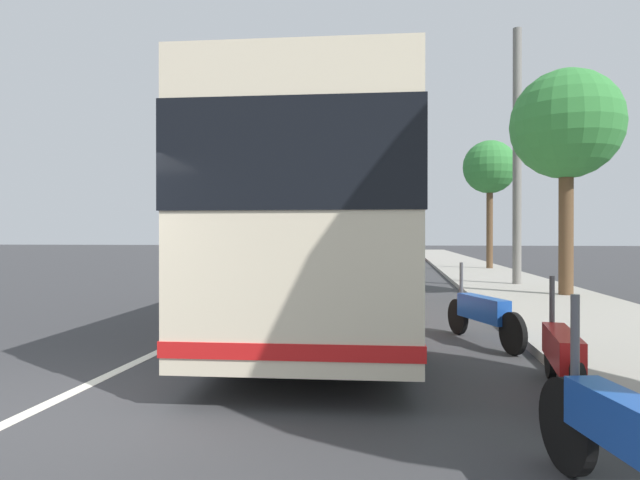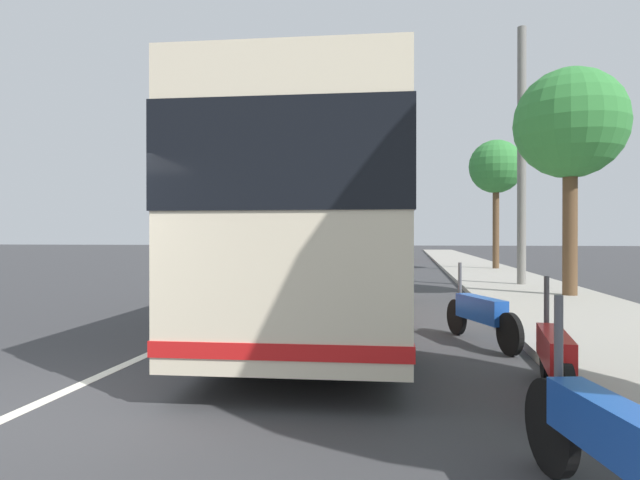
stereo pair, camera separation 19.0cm
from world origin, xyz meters
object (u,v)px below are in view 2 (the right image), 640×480
Objects in this scene: motorcycle_angled at (612,448)px; car_far_distant at (385,251)px; car_oncoming at (282,260)px; motorcycle_far_end at (555,356)px; car_side_street at (344,247)px; coach_bus at (331,220)px; utility_pole at (522,158)px; roadside_tree_far_block at (496,168)px; motorcycle_by_tree at (480,314)px; roadside_tree_mid_block at (570,125)px.

motorcycle_angled is 36.20m from car_far_distant.
car_oncoming is at bearing 6.57° from motorcycle_angled.
motorcycle_far_end is (2.57, -0.34, -0.02)m from motorcycle_angled.
motorcycle_far_end is 48.91m from car_side_street.
utility_pole is at bearing -36.27° from coach_bus.
roadside_tree_far_block reaches higher than motorcycle_angled.
motorcycle_by_tree is 46.02m from car_side_street.
motorcycle_by_tree is 0.35× the size of roadside_tree_mid_block.
coach_bus is at bearing 129.22° from roadside_tree_mid_block.
roadside_tree_far_block is (12.60, -0.02, 0.49)m from roadside_tree_mid_block.
utility_pole reaches higher than motorcycle_by_tree.
car_side_street is (45.37, 7.72, 0.23)m from motorcycle_by_tree.
utility_pole reaches higher than car_side_street.
motorcycle_by_tree is at bearing -126.62° from coach_bus.
car_side_street is at bearing 177.70° from car_oncoming.
motorcycle_angled is 51.39m from car_side_street.
motorcycle_far_end is at bearing -19.79° from motorcycle_angled.
roadside_tree_far_block is (24.51, -3.12, 4.70)m from motorcycle_angled.
motorcycle_far_end is 0.37× the size of roadside_tree_mid_block.
coach_bus reaches higher than motorcycle_by_tree.
car_side_street reaches higher than car_far_distant.
roadside_tree_mid_block is 12.61m from roadside_tree_far_block.
utility_pole is (3.32, 0.58, -0.36)m from roadside_tree_mid_block.
utility_pole is (-4.92, -9.38, 3.66)m from car_oncoming.
car_far_distant is at bearing 14.73° from utility_pole.
motorcycle_angled reaches higher than motorcycle_by_tree.
roadside_tree_mid_block is (9.34, -2.76, 4.23)m from motorcycle_far_end.
motorcycle_by_tree is 0.33× the size of roadside_tree_far_block.
motorcycle_by_tree is 8.34m from roadside_tree_mid_block.
utility_pole is at bearing 58.32° from car_oncoming.
roadside_tree_far_block reaches higher than motorcycle_far_end.
coach_bus is at bearing 161.44° from roadside_tree_far_block.
utility_pole is (-9.28, 0.61, -0.85)m from roadside_tree_far_block.
motorcycle_by_tree is at bearing -11.78° from motorcycle_angled.
motorcycle_angled is at bearing 5.59° from car_side_street.
car_side_street is at bearing 15.61° from roadside_tree_mid_block.
car_far_distant reaches higher than motorcycle_far_end.
roadside_tree_mid_block reaches higher than motorcycle_far_end.
car_oncoming reaches higher than motorcycle_angled.
utility_pole is at bearing -35.97° from motorcycle_by_tree.
car_far_distant is at bearing 14.96° from car_side_street.
coach_bus is at bearing 40.69° from motorcycle_far_end.
coach_bus is at bearing 13.82° from car_oncoming.
car_oncoming is 11.79m from roadside_tree_far_block.
car_oncoming is 16.41m from car_far_distant.
coach_bus reaches higher than car_far_distant.
utility_pole is at bearing 9.98° from roadside_tree_mid_block.
car_oncoming is at bearing 163.28° from car_far_distant.
coach_bus is 13.69m from car_oncoming.
roadside_tree_far_block is at bearing -30.74° from motorcycle_by_tree.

